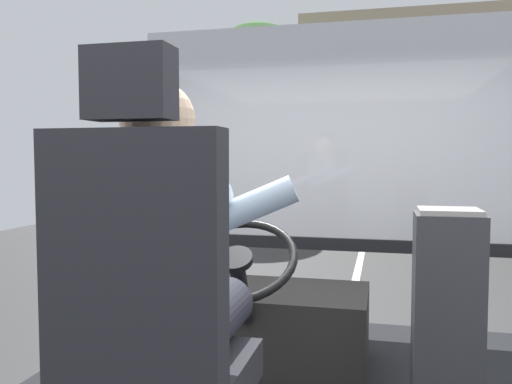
% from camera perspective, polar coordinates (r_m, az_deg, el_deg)
% --- Properties ---
extents(ground, '(18.00, 44.00, 0.06)m').
position_cam_1_polar(ground, '(10.79, 11.56, -6.29)').
color(ground, '#373737').
extents(driver_seat, '(0.48, 0.48, 1.35)m').
position_cam_1_polar(driver_seat, '(1.51, -11.37, -15.32)').
color(driver_seat, black).
rests_on(driver_seat, bus_floor).
extents(bus_driver, '(0.73, 0.52, 0.80)m').
position_cam_1_polar(bus_driver, '(1.57, -9.63, -7.29)').
color(bus_driver, '#282833').
rests_on(bus_driver, driver_seat).
extents(steering_console, '(1.10, 0.99, 0.79)m').
position_cam_1_polar(steering_console, '(2.79, 0.34, -14.12)').
color(steering_console, '#282623').
rests_on(steering_console, bus_floor).
extents(fare_box, '(0.26, 0.24, 0.88)m').
position_cam_1_polar(fare_box, '(2.24, 20.10, -13.01)').
color(fare_box, '#333338').
rests_on(fare_box, bus_floor).
extents(windshield_panel, '(2.50, 0.08, 1.48)m').
position_cam_1_polar(windshield_panel, '(3.46, 7.55, 3.21)').
color(windshield_panel, silver).
extents(street_tree, '(2.67, 2.67, 5.47)m').
position_cam_1_polar(street_tree, '(14.39, 0.24, 12.77)').
color(street_tree, '#4C3828').
rests_on(street_tree, ground).
extents(shop_building, '(13.50, 5.18, 6.31)m').
position_cam_1_polar(shop_building, '(19.34, 26.17, 7.24)').
color(shop_building, tan).
rests_on(shop_building, ground).
extents(parked_car_blue, '(1.87, 3.83, 1.23)m').
position_cam_1_polar(parked_car_blue, '(17.57, 24.80, -0.56)').
color(parked_car_blue, navy).
rests_on(parked_car_blue, ground).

